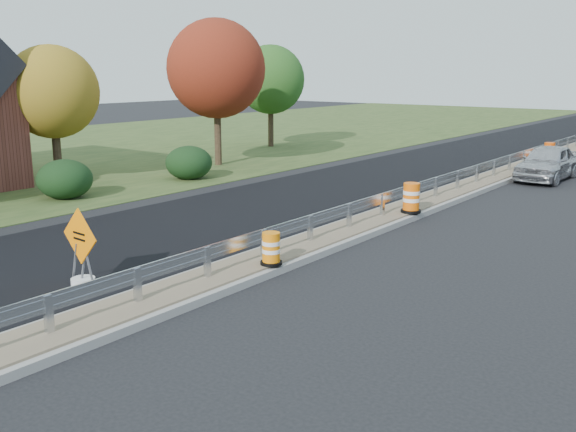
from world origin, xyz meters
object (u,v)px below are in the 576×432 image
Objects in this scene: car_silver at (547,163)px; barrel_median_mid at (411,198)px; caution_sign at (82,265)px; barrel_median_far at (549,152)px; barrel_median_near at (271,249)px.

barrel_median_mid is at bearing -96.08° from car_silver.
car_silver is at bearing 83.35° from barrel_median_mid.
caution_sign is 10.99m from barrel_median_mid.
caution_sign is 26.14m from barrel_median_far.
barrel_median_far is at bearing 86.78° from caution_sign.
barrel_median_far is (0.00, 15.39, -0.01)m from barrel_median_mid.
car_silver is at bearing 82.13° from caution_sign.
caution_sign is at bearing -100.44° from car_silver.
barrel_median_far reaches higher than barrel_median_near.
barrel_median_near is 22.69m from barrel_median_far.
barrel_median_mid is 15.39m from barrel_median_far.
barrel_median_near is at bearing -90.00° from barrel_median_mid.
caution_sign reaches higher than barrel_median_far.
barrel_median_mid is 1.03× the size of barrel_median_far.
barrel_median_far is at bearing 90.00° from barrel_median_mid.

